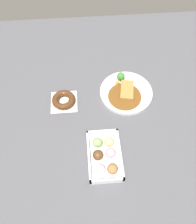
# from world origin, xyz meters

# --- Properties ---
(ground_plane) EXTENTS (1.60, 1.60, 0.00)m
(ground_plane) POSITION_xyz_m (0.00, 0.00, 0.00)
(ground_plane) COLOR #4C4C51
(curry_plate) EXTENTS (0.25, 0.25, 0.07)m
(curry_plate) POSITION_xyz_m (-0.17, 0.12, 0.01)
(curry_plate) COLOR white
(curry_plate) RESTS_ON ground_plane
(donut_box) EXTENTS (0.21, 0.13, 0.05)m
(donut_box) POSITION_xyz_m (0.15, -0.01, 0.02)
(donut_box) COLOR white
(donut_box) RESTS_ON ground_plane
(chocolate_ring_donut) EXTENTS (0.12, 0.12, 0.03)m
(chocolate_ring_donut) POSITION_xyz_m (-0.14, -0.18, 0.02)
(chocolate_ring_donut) COLOR white
(chocolate_ring_donut) RESTS_ON ground_plane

